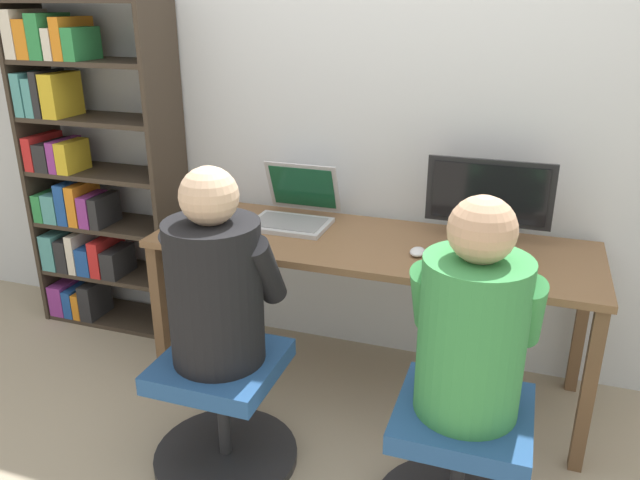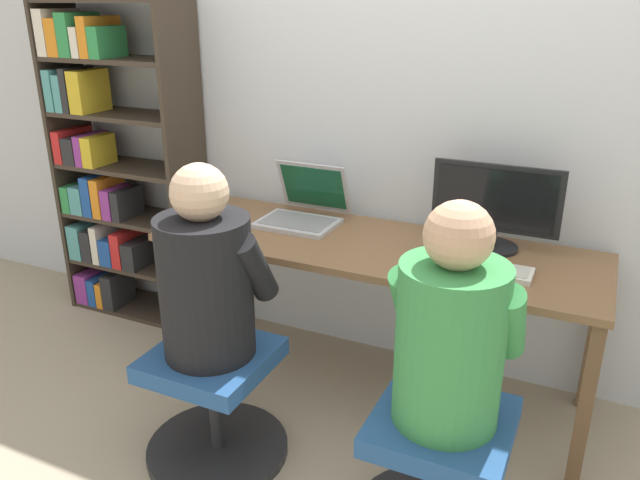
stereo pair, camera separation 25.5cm
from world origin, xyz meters
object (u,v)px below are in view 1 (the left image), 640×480
object	(u,v)px
keyboard	(480,261)
office_chair_right	(223,408)
person_at_monitor	(473,323)
office_chair_left	(459,464)
desktop_monitor	(488,202)
bookshelf	(85,174)
laptop	(294,211)
person_at_laptop	(215,280)

from	to	relation	value
keyboard	office_chair_right	bearing A→B (deg)	-145.91
keyboard	person_at_monitor	world-z (taller)	person_at_monitor
office_chair_left	person_at_monitor	xyz separation A→B (m)	(0.00, 0.01, 0.53)
desktop_monitor	bookshelf	size ratio (longest dim) A/B	0.31
office_chair_right	person_at_monitor	size ratio (longest dim) A/B	0.78
bookshelf	person_at_monitor	bearing A→B (deg)	-22.08
person_at_monitor	laptop	bearing A→B (deg)	138.11
laptop	desktop_monitor	bearing A→B (deg)	2.16
office_chair_right	person_at_monitor	bearing A→B (deg)	-0.64
office_chair_left	office_chair_right	xyz separation A→B (m)	(-0.89, 0.02, 0.00)
laptop	bookshelf	xyz separation A→B (m)	(-1.19, 0.04, 0.06)
office_chair_right	bookshelf	distance (m)	1.58
keyboard	person_at_monitor	distance (m)	0.59
desktop_monitor	keyboard	distance (m)	0.30
desktop_monitor	office_chair_right	bearing A→B (deg)	-135.74
keyboard	laptop	bearing A→B (deg)	165.86
laptop	person_at_laptop	world-z (taller)	person_at_laptop
laptop	person_at_monitor	bearing A→B (deg)	-41.89
keyboard	person_at_laptop	world-z (taller)	person_at_laptop
office_chair_left	laptop	bearing A→B (deg)	137.92
office_chair_right	person_at_monitor	xyz separation A→B (m)	(0.89, -0.01, 0.53)
laptop	person_at_monitor	distance (m)	1.21
laptop	keyboard	size ratio (longest dim) A/B	0.92
desktop_monitor	laptop	bearing A→B (deg)	-177.84
person_at_monitor	person_at_laptop	size ratio (longest dim) A/B	0.99
keyboard	bookshelf	world-z (taller)	bookshelf
keyboard	person_at_laptop	xyz separation A→B (m)	(-0.86, -0.57, 0.04)
office_chair_left	bookshelf	size ratio (longest dim) A/B	0.33
office_chair_left	person_at_laptop	distance (m)	1.04
person_at_monitor	person_at_laptop	bearing A→B (deg)	179.01
office_chair_left	bookshelf	world-z (taller)	bookshelf
keyboard	person_at_laptop	bearing A→B (deg)	-146.15
desktop_monitor	person_at_laptop	world-z (taller)	person_at_laptop
office_chair_left	office_chair_right	size ratio (longest dim) A/B	1.00
office_chair_left	person_at_monitor	bearing A→B (deg)	90.00
laptop	office_chair_left	size ratio (longest dim) A/B	0.64
person_at_monitor	keyboard	bearing A→B (deg)	93.29
laptop	keyboard	bearing A→B (deg)	-14.14
desktop_monitor	office_chair_right	world-z (taller)	desktop_monitor
desktop_monitor	person_at_laptop	xyz separation A→B (m)	(-0.85, -0.83, -0.13)
office_chair_right	person_at_laptop	xyz separation A→B (m)	(0.00, 0.01, 0.54)
desktop_monitor	keyboard	xyz separation A→B (m)	(0.00, -0.25, -0.17)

